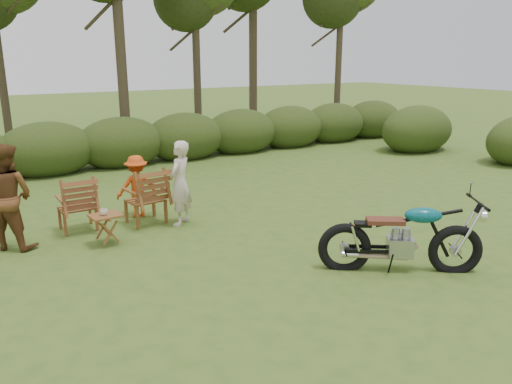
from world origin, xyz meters
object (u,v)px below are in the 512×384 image
side_table (107,230)px  adult_a (182,224)px  child (139,216)px  lawn_chair_right (147,223)px  lawn_chair_left (79,230)px  motorcycle (398,270)px  cup (104,212)px  adult_b (14,247)px

side_table → adult_a: adult_a is taller
side_table → child: 1.55m
lawn_chair_right → side_table: 1.23m
lawn_chair_left → side_table: side_table is taller
motorcycle → adult_a: 4.06m
lawn_chair_right → cup: 1.36m
motorcycle → adult_a: bearing=152.4°
lawn_chair_right → cup: size_ratio=8.11×
motorcycle → child: size_ratio=1.83×
adult_b → child: bearing=-124.5°
cup → adult_a: 1.65m
lawn_chair_left → adult_a: size_ratio=0.63×
cup → side_table: bearing=18.1°
lawn_chair_right → adult_a: adult_a is taller
adult_a → child: adult_a is taller
cup → adult_b: (-1.31, 0.72, -0.58)m
lawn_chair_right → lawn_chair_left: (-1.18, 0.27, 0.00)m
lawn_chair_left → child: 1.20m
motorcycle → lawn_chair_right: bearing=156.0°
lawn_chair_left → side_table: bearing=103.1°
cup → child: bearing=50.2°
lawn_chair_right → side_table: bearing=31.8°
lawn_chair_left → adult_b: adult_b is taller
motorcycle → cup: size_ratio=17.08×
motorcycle → adult_b: adult_b is taller
cup → motorcycle: bearing=-44.9°
lawn_chair_right → adult_a: 0.68m
side_table → adult_b: bearing=151.8°
adult_a → side_table: bearing=-27.9°
lawn_chair_left → adult_b: size_ratio=0.58×
lawn_chair_right → child: (0.01, 0.45, 0.00)m
child → adult_a: bearing=127.4°
motorcycle → lawn_chair_left: motorcycle is taller
lawn_chair_left → adult_a: bearing=158.6°
cup → child: 1.65m
adult_a → lawn_chair_left: bearing=-61.9°
child → motorcycle: bearing=123.9°
motorcycle → cup: (-3.32, 3.31, 0.58)m
adult_a → child: size_ratio=1.29×
lawn_chair_left → adult_b: (-1.11, -0.29, 0.00)m
side_table → child: bearing=50.7°
adult_b → child: (2.30, 0.47, 0.00)m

